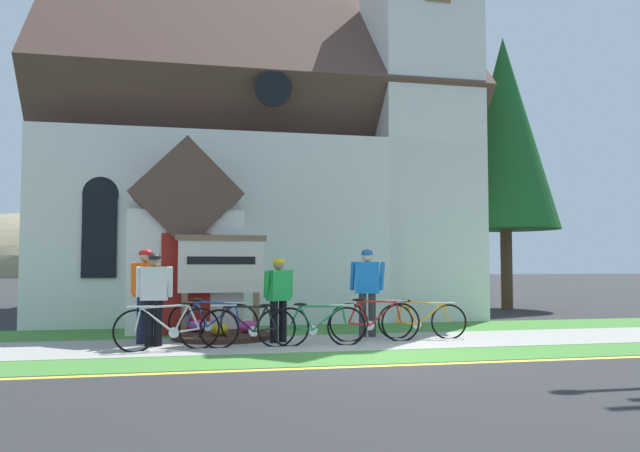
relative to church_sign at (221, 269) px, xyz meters
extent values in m
plane|color=#2B2B2D|center=(2.38, 0.49, -1.37)|extent=(140.00, 140.00, 0.00)
cube|color=#99968E|center=(1.32, -1.58, -1.36)|extent=(32.00, 2.46, 0.01)
cube|color=#427F33|center=(1.32, -3.52, -1.36)|extent=(32.00, 1.42, 0.01)
cube|color=#427F33|center=(1.32, 0.78, -1.36)|extent=(24.00, 2.25, 0.01)
cube|color=yellow|center=(1.32, -4.38, -1.36)|extent=(28.00, 0.16, 0.01)
cube|color=white|center=(1.32, 7.12, 0.96)|extent=(11.26, 10.45, 4.65)
cube|color=brown|center=(1.32, 7.12, 4.80)|extent=(11.76, 10.64, 10.64)
cube|color=white|center=(5.60, 3.24, 4.00)|extent=(2.69, 2.69, 10.74)
cube|color=white|center=(-0.71, 1.10, -0.07)|extent=(2.40, 1.60, 2.60)
cube|color=brown|center=(-0.71, 1.10, 1.58)|extent=(2.40, 1.80, 2.40)
cube|color=maroon|center=(-0.71, 0.28, -0.32)|extent=(1.00, 0.06, 2.10)
cube|color=black|center=(-2.62, 1.87, 0.73)|extent=(0.76, 0.06, 1.90)
cone|color=black|center=(-2.62, 1.87, 1.68)|extent=(0.80, 0.06, 0.80)
cylinder|color=black|center=(1.32, 1.87, 4.34)|extent=(0.90, 0.06, 0.90)
cube|color=#7F6047|center=(-0.73, -0.03, -0.93)|extent=(0.12, 0.12, 0.88)
cube|color=#7F6047|center=(0.73, 0.04, -0.93)|extent=(0.12, 0.12, 0.88)
cube|color=silver|center=(0.00, 0.00, 0.04)|extent=(1.74, 0.16, 1.06)
cube|color=#7F6047|center=(0.00, 0.00, 0.63)|extent=(1.87, 0.21, 0.12)
cube|color=black|center=(0.00, -0.04, 0.17)|extent=(1.39, 0.08, 0.16)
cylinder|color=#382319|center=(0.00, -0.59, -1.32)|extent=(1.94, 1.94, 0.10)
ellipsoid|color=#CC338C|center=(0.51, -0.46, -1.15)|extent=(0.36, 0.36, 0.24)
ellipsoid|color=#CC338C|center=(-0.47, -0.07, -1.15)|extent=(0.36, 0.36, 0.24)
ellipsoid|color=gold|center=(-0.07, -0.84, -1.15)|extent=(0.36, 0.36, 0.24)
torus|color=black|center=(0.86, -1.99, -1.04)|extent=(0.70, 0.07, 0.70)
torus|color=black|center=(-0.14, -1.95, -1.04)|extent=(0.70, 0.07, 0.70)
cylinder|color=black|center=(0.20, -1.96, -0.87)|extent=(0.54, 0.06, 0.47)
cylinder|color=black|center=(0.31, -1.97, -0.65)|extent=(0.74, 0.07, 0.05)
cylinder|color=black|center=(0.57, -1.98, -0.87)|extent=(0.25, 0.05, 0.44)
cylinder|color=black|center=(0.66, -1.98, -1.06)|extent=(0.41, 0.05, 0.09)
cylinder|color=black|center=(0.77, -1.98, -0.85)|extent=(0.21, 0.05, 0.39)
cylinder|color=black|center=(-0.10, -1.95, -0.84)|extent=(0.12, 0.04, 0.40)
ellipsoid|color=black|center=(0.68, -1.98, -0.63)|extent=(0.24, 0.09, 0.05)
cylinder|color=silver|center=(-0.06, -1.95, -0.63)|extent=(0.44, 0.05, 0.03)
cylinder|color=silver|center=(0.46, -1.97, -1.09)|extent=(0.18, 0.03, 0.18)
torus|color=black|center=(2.30, -1.53, -1.01)|extent=(0.74, 0.12, 0.75)
torus|color=black|center=(3.29, -1.65, -1.01)|extent=(0.74, 0.12, 0.75)
cylinder|color=#A51E19|center=(2.95, -1.61, -0.84)|extent=(0.54, 0.10, 0.47)
cylinder|color=#A51E19|center=(2.84, -1.60, -0.62)|extent=(0.74, 0.12, 0.04)
cylinder|color=#A51E19|center=(2.59, -1.57, -0.84)|extent=(0.25, 0.07, 0.47)
cylinder|color=#A51E19|center=(2.50, -1.56, -1.04)|extent=(0.40, 0.08, 0.09)
cylinder|color=#A51E19|center=(2.39, -1.54, -0.81)|extent=(0.21, 0.06, 0.42)
cylinder|color=#A51E19|center=(3.25, -1.65, -0.82)|extent=(0.12, 0.05, 0.40)
ellipsoid|color=black|center=(2.48, -1.56, -0.58)|extent=(0.25, 0.11, 0.05)
cylinder|color=silver|center=(3.21, -1.64, -0.60)|extent=(0.44, 0.08, 0.03)
cylinder|color=silver|center=(2.70, -1.58, -1.07)|extent=(0.18, 0.04, 0.18)
torus|color=black|center=(3.33, -1.23, -1.04)|extent=(0.68, 0.21, 0.70)
torus|color=black|center=(4.34, -1.48, -1.04)|extent=(0.68, 0.21, 0.70)
cylinder|color=orange|center=(4.00, -1.40, -0.89)|extent=(0.55, 0.17, 0.43)
cylinder|color=orange|center=(3.89, -1.37, -0.67)|extent=(0.75, 0.23, 0.07)
cylinder|color=orange|center=(3.63, -1.30, -0.87)|extent=(0.26, 0.10, 0.45)
cylinder|color=orange|center=(3.54, -1.28, -1.06)|extent=(0.42, 0.14, 0.09)
cylinder|color=orange|center=(3.42, -1.25, -0.85)|extent=(0.22, 0.09, 0.40)
cylinder|color=orange|center=(4.30, -1.47, -0.86)|extent=(0.12, 0.06, 0.36)
ellipsoid|color=black|center=(3.51, -1.27, -0.62)|extent=(0.25, 0.14, 0.05)
cylinder|color=silver|center=(4.26, -1.46, -0.67)|extent=(0.43, 0.14, 0.03)
cylinder|color=silver|center=(3.74, -1.33, -1.09)|extent=(0.18, 0.06, 0.18)
torus|color=black|center=(-0.48, -1.94, -1.02)|extent=(0.72, 0.17, 0.73)
torus|color=black|center=(-1.54, -2.13, -1.02)|extent=(0.72, 0.17, 0.73)
cylinder|color=#B7B7BC|center=(-1.18, -2.07, -0.85)|extent=(0.58, 0.14, 0.46)
cylinder|color=#B7B7BC|center=(-1.06, -2.05, -0.62)|extent=(0.79, 0.18, 0.06)
cylinder|color=#B7B7BC|center=(-0.79, -2.00, -0.84)|extent=(0.27, 0.08, 0.48)
cylinder|color=#B7B7BC|center=(-0.69, -1.98, -1.05)|extent=(0.43, 0.11, 0.09)
cylinder|color=#B7B7BC|center=(-0.58, -1.96, -0.81)|extent=(0.23, 0.08, 0.43)
cylinder|color=#B7B7BC|center=(-1.50, -2.12, -0.83)|extent=(0.13, 0.06, 0.39)
ellipsoid|color=black|center=(-0.67, -1.97, -0.58)|extent=(0.25, 0.12, 0.05)
cylinder|color=silver|center=(-1.46, -2.12, -0.62)|extent=(0.44, 0.11, 0.03)
cylinder|color=silver|center=(-0.91, -2.02, -1.07)|extent=(0.18, 0.05, 0.18)
torus|color=black|center=(1.10, -1.97, -1.03)|extent=(0.71, 0.09, 0.71)
torus|color=black|center=(2.13, -2.04, -1.03)|extent=(0.71, 0.09, 0.71)
cylinder|color=#19723F|center=(1.78, -2.02, -0.87)|extent=(0.56, 0.07, 0.44)
cylinder|color=#19723F|center=(1.66, -2.01, -0.66)|extent=(0.76, 0.09, 0.05)
cylinder|color=#19723F|center=(1.40, -1.99, -0.87)|extent=(0.26, 0.05, 0.44)
cylinder|color=#19723F|center=(1.31, -1.98, -1.06)|extent=(0.42, 0.06, 0.09)
cylinder|color=#19723F|center=(1.19, -1.97, -0.84)|extent=(0.22, 0.05, 0.39)
cylinder|color=#19723F|center=(2.09, -2.04, -0.85)|extent=(0.12, 0.04, 0.37)
ellipsoid|color=black|center=(1.28, -1.98, -0.62)|extent=(0.25, 0.10, 0.05)
cylinder|color=silver|center=(2.04, -2.03, -0.65)|extent=(0.44, 0.06, 0.03)
cylinder|color=silver|center=(1.51, -2.00, -1.08)|extent=(0.18, 0.03, 0.18)
torus|color=black|center=(-0.69, -0.92, -1.02)|extent=(0.71, 0.29, 0.74)
torus|color=black|center=(0.27, -1.26, -1.02)|extent=(0.71, 0.29, 0.74)
cylinder|color=#194CA5|center=(-0.06, -1.15, -0.86)|extent=(0.53, 0.22, 0.45)
cylinder|color=#194CA5|center=(-0.16, -1.11, -0.63)|extent=(0.72, 0.29, 0.08)
cylinder|color=#194CA5|center=(-0.41, -1.02, -0.84)|extent=(0.25, 0.12, 0.48)
cylinder|color=#194CA5|center=(-0.50, -0.99, -1.04)|extent=(0.40, 0.17, 0.09)
cylinder|color=#194CA5|center=(-0.60, -0.95, -0.81)|extent=(0.22, 0.11, 0.42)
cylinder|color=#194CA5|center=(0.23, -1.25, -0.83)|extent=(0.12, 0.07, 0.37)
ellipsoid|color=black|center=(-0.52, -0.98, -0.58)|extent=(0.25, 0.16, 0.05)
cylinder|color=silver|center=(0.19, -1.24, -0.63)|extent=(0.42, 0.18, 0.03)
cylinder|color=silver|center=(-0.30, -1.05, -1.07)|extent=(0.18, 0.08, 0.18)
cylinder|color=black|center=(-1.34, -1.47, -0.96)|extent=(0.15, 0.15, 0.82)
cylinder|color=black|center=(-1.19, -1.48, -0.96)|extent=(0.15, 0.15, 0.82)
cube|color=silver|center=(-1.27, -1.48, -0.25)|extent=(0.47, 0.24, 0.60)
sphere|color=#936B51|center=(-1.27, -1.48, 0.15)|extent=(0.21, 0.21, 0.21)
ellipsoid|color=black|center=(-1.27, -1.48, 0.21)|extent=(0.24, 0.28, 0.15)
cylinder|color=silver|center=(-1.54, -1.42, -0.22)|extent=(0.09, 0.16, 0.54)
cylinder|color=silver|center=(-0.99, -1.54, -0.22)|extent=(0.09, 0.16, 0.54)
cylinder|color=#2D2D33|center=(2.96, -0.87, -0.93)|extent=(0.15, 0.15, 0.87)
cylinder|color=#2D2D33|center=(2.78, -0.82, -0.93)|extent=(0.15, 0.15, 0.87)
cube|color=blue|center=(2.87, -0.84, -0.18)|extent=(0.53, 0.33, 0.64)
sphere|color=beige|center=(2.87, -0.84, 0.25)|extent=(0.23, 0.23, 0.23)
ellipsoid|color=#1E59B2|center=(2.87, -0.84, 0.31)|extent=(0.31, 0.34, 0.16)
cylinder|color=blue|center=(3.14, -0.97, -0.15)|extent=(0.09, 0.23, 0.58)
cylinder|color=blue|center=(2.60, -0.72, -0.15)|extent=(0.09, 0.20, 0.58)
cylinder|color=#191E38|center=(-1.38, -0.91, -0.94)|extent=(0.15, 0.15, 0.86)
cylinder|color=#191E38|center=(-1.51, -1.10, -0.94)|extent=(0.15, 0.15, 0.86)
cube|color=#E55914|center=(-1.45, -1.00, -0.19)|extent=(0.44, 0.51, 0.63)
sphere|color=tan|center=(-1.45, -1.00, 0.23)|extent=(0.22, 0.22, 0.22)
ellipsoid|color=red|center=(-1.45, -1.00, 0.29)|extent=(0.36, 0.35, 0.16)
cylinder|color=#E55914|center=(-1.25, -0.79, -0.16)|extent=(0.09, 0.24, 0.57)
cylinder|color=#E55914|center=(-1.65, -1.22, -0.16)|extent=(0.09, 0.14, 0.57)
cylinder|color=black|center=(0.89, -1.47, -0.98)|extent=(0.15, 0.15, 0.78)
cylinder|color=black|center=(1.07, -1.34, -0.98)|extent=(0.15, 0.15, 0.78)
cube|color=green|center=(0.98, -1.40, -0.30)|extent=(0.47, 0.41, 0.57)
sphere|color=#936B51|center=(0.98, -1.40, 0.08)|extent=(0.20, 0.20, 0.20)
ellipsoid|color=gold|center=(0.98, -1.40, 0.14)|extent=(0.32, 0.33, 0.14)
cylinder|color=green|center=(0.74, -1.52, -0.27)|extent=(0.09, 0.24, 0.52)
cylinder|color=green|center=(1.22, -1.28, -0.27)|extent=(0.09, 0.10, 0.51)
cylinder|color=#4C3823|center=(9.66, 6.01, -0.07)|extent=(0.38, 0.38, 2.60)
cone|color=#195623|center=(9.66, 6.01, 4.47)|extent=(3.48, 3.48, 6.47)
ellipsoid|color=#847A5B|center=(-12.51, 80.28, -1.37)|extent=(75.82, 46.26, 17.00)
camera|label=1|loc=(-0.78, -13.25, 0.10)|focal=35.84mm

